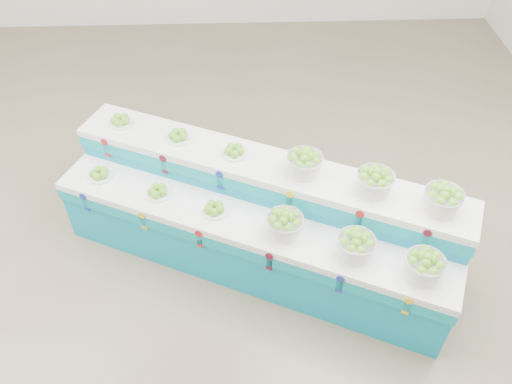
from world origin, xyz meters
TOP-DOWN VIEW (x-y plane):
  - ground at (0.00, 0.00)m, footprint 10.00×10.00m
  - display_stand at (1.00, 0.12)m, footprint 3.70×2.36m
  - plate_lower_left at (-0.43, 0.53)m, footprint 0.29×0.29m
  - plate_lower_mid at (0.13, 0.27)m, footprint 0.29×0.29m
  - plate_lower_right at (0.64, 0.04)m, footprint 0.29×0.29m
  - basket_lower_left at (1.22, -0.23)m, footprint 0.41×0.41m
  - basket_lower_mid at (1.77, -0.47)m, footprint 0.41×0.41m
  - basket_lower_right at (2.25, -0.70)m, footprint 0.41×0.41m
  - plate_upper_left at (-0.25, 0.94)m, footprint 0.29×0.29m
  - plate_upper_mid at (0.31, 0.68)m, footprint 0.29×0.29m
  - plate_upper_right at (0.82, 0.45)m, footprint 0.29×0.29m
  - basket_upper_left at (1.41, 0.18)m, footprint 0.41×0.41m
  - basket_upper_mid at (1.95, -0.06)m, footprint 0.41×0.41m
  - basket_upper_right at (2.44, -0.29)m, footprint 0.41×0.41m

SIDE VIEW (x-z plane):
  - ground at x=0.00m, z-range 0.00..0.00m
  - display_stand at x=1.00m, z-range 0.00..1.02m
  - plate_lower_left at x=-0.43m, z-range 0.72..0.82m
  - plate_lower_mid at x=0.13m, z-range 0.72..0.82m
  - plate_lower_right at x=0.64m, z-range 0.72..0.82m
  - basket_lower_left at x=1.22m, z-range 0.72..0.95m
  - basket_lower_mid at x=1.77m, z-range 0.72..0.95m
  - basket_lower_right at x=2.25m, z-range 0.72..0.95m
  - plate_upper_left at x=-0.25m, z-range 1.02..1.12m
  - plate_upper_mid at x=0.31m, z-range 1.02..1.12m
  - plate_upper_right at x=0.82m, z-range 1.02..1.12m
  - basket_upper_left at x=1.41m, z-range 1.02..1.25m
  - basket_upper_mid at x=1.95m, z-range 1.02..1.25m
  - basket_upper_right at x=2.44m, z-range 1.02..1.25m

